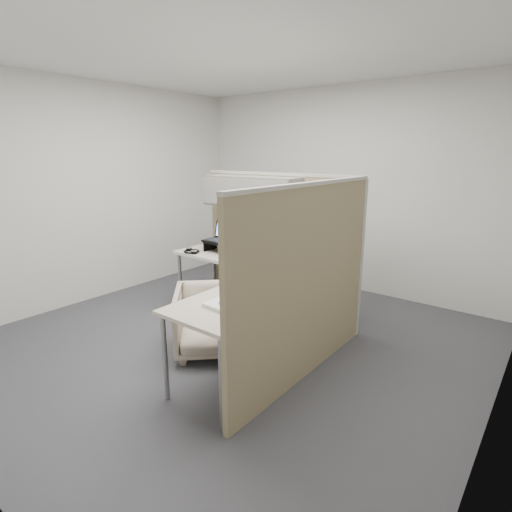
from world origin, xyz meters
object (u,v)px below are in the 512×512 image
Objects in this scene: monitor_left at (284,234)px; desk at (250,275)px; office_chair at (212,317)px; keyboard at (275,266)px.

desk is at bearing -104.86° from monitor_left.
office_chair is at bearing -110.19° from desk.
monitor_left is at bearing 37.14° from office_chair.
monitor_left is at bearing 89.55° from desk.
desk is 0.29m from keyboard.
office_chair is at bearing -113.26° from monitor_left.
keyboard is at bearing 65.45° from desk.
keyboard is (0.26, 0.66, 0.40)m from office_chair.
keyboard reaches higher than office_chair.
office_chair is (-0.15, -0.40, -0.34)m from desk.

